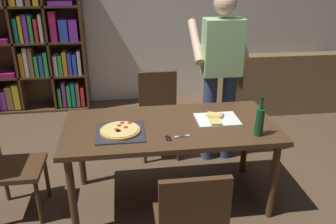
% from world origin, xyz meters
% --- Properties ---
extents(ground_plane, '(12.00, 12.00, 0.00)m').
position_xyz_m(ground_plane, '(0.00, 0.00, 0.00)').
color(ground_plane, brown).
extents(back_wall, '(6.40, 0.10, 2.80)m').
position_xyz_m(back_wall, '(0.00, 2.60, 1.40)').
color(back_wall, silver).
rests_on(back_wall, ground_plane).
extents(dining_table, '(1.76, 0.85, 0.75)m').
position_xyz_m(dining_table, '(0.00, 0.00, 0.68)').
color(dining_table, '#4C331E').
rests_on(dining_table, ground_plane).
extents(chair_near_camera, '(0.42, 0.42, 0.90)m').
position_xyz_m(chair_near_camera, '(-0.00, -0.91, 0.51)').
color(chair_near_camera, '#472D19').
rests_on(chair_near_camera, ground_plane).
extents(chair_far_side, '(0.42, 0.42, 0.90)m').
position_xyz_m(chair_far_side, '(0.00, 0.91, 0.51)').
color(chair_far_side, '#472D19').
rests_on(chair_far_side, ground_plane).
extents(chair_left_end, '(0.42, 0.42, 0.90)m').
position_xyz_m(chair_left_end, '(-1.37, 0.00, 0.51)').
color(chair_left_end, '#472D19').
rests_on(chair_left_end, ground_plane).
extents(couch, '(1.71, 0.87, 0.85)m').
position_xyz_m(couch, '(1.90, 1.99, 0.30)').
color(couch, brown).
rests_on(couch, ground_plane).
extents(bookshelf, '(1.40, 0.35, 1.95)m').
position_xyz_m(bookshelf, '(-1.57, 2.37, 0.95)').
color(bookshelf, '#513823').
rests_on(bookshelf, ground_plane).
extents(person_serving_pizza, '(0.55, 0.54, 1.75)m').
position_xyz_m(person_serving_pizza, '(0.61, 0.69, 1.00)').
color(person_serving_pizza, '#38476B').
rests_on(person_serving_pizza, ground_plane).
extents(pepperoni_pizza_on_tray, '(0.38, 0.38, 0.04)m').
position_xyz_m(pepperoni_pizza_on_tray, '(-0.41, -0.09, 0.77)').
color(pepperoni_pizza_on_tray, '#2D2D33').
rests_on(pepperoni_pizza_on_tray, dining_table).
extents(pizza_slices_on_towel, '(0.36, 0.28, 0.03)m').
position_xyz_m(pizza_slices_on_towel, '(0.40, 0.04, 0.76)').
color(pizza_slices_on_towel, white).
rests_on(pizza_slices_on_towel, dining_table).
extents(wine_bottle, '(0.07, 0.07, 0.32)m').
position_xyz_m(wine_bottle, '(0.65, -0.27, 0.87)').
color(wine_bottle, '#194723').
rests_on(wine_bottle, dining_table).
extents(kitchen_scissors, '(0.20, 0.09, 0.01)m').
position_xyz_m(kitchen_scissors, '(-0.01, -0.24, 0.76)').
color(kitchen_scissors, silver).
rests_on(kitchen_scissors, dining_table).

